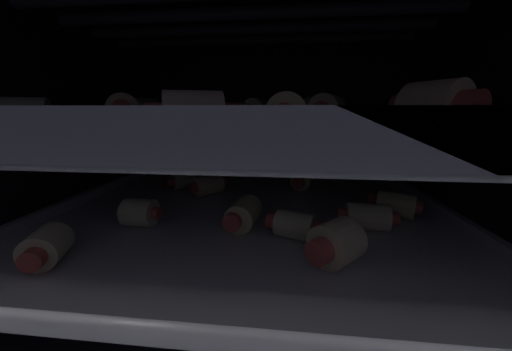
{
  "coord_description": "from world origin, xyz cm",
  "views": [
    {
      "loc": [
        3.78,
        -28.78,
        21.93
      ],
      "look_at": [
        0.0,
        7.36,
        12.89
      ],
      "focal_mm": 18.42,
      "sensor_mm": 36.0,
      "label": 1
    }
  ],
  "objects_px": {
    "pig_in_blanket_lower_2": "(140,213)",
    "pig_in_blanket_upper_11": "(26,113)",
    "pig_in_blanket_lower_0": "(295,225)",
    "pig_in_blanket_lower_7": "(302,179)",
    "baking_tray_lower": "(250,212)",
    "pig_in_blanket_upper_0": "(229,112)",
    "pig_in_blanket_lower_6": "(394,204)",
    "pig_in_blanket_upper_6": "(124,109)",
    "pig_in_blanket_upper_3": "(318,110)",
    "pig_in_blanket_upper_9": "(194,114)",
    "pig_in_blanket_lower_3": "(367,217)",
    "pig_in_blanket_lower_9": "(208,185)",
    "pig_in_blanket_lower_1": "(240,213)",
    "pig_in_blanket_upper_2": "(323,112)",
    "oven_rack_lower": "(250,219)",
    "pig_in_blanket_upper_7": "(433,108)",
    "baking_tray_upper": "(249,127)",
    "heating_element": "(248,13)",
    "pig_in_blanket_upper_1": "(288,113)",
    "pig_in_blanket_upper_10": "(256,110)",
    "pig_in_blanket_lower_8": "(336,243)",
    "oven_rack_upper": "(249,136)",
    "pig_in_blanket_upper_4": "(144,109)",
    "pig_in_blanket_upper_8": "(327,109)",
    "pig_in_blanket_lower_4": "(47,246)",
    "pig_in_blanket_lower_5": "(183,180)"
  },
  "relations": [
    {
      "from": "pig_in_blanket_lower_6",
      "to": "pig_in_blanket_upper_6",
      "type": "distance_m",
      "value": 0.31
    },
    {
      "from": "oven_rack_lower",
      "to": "pig_in_blanket_upper_11",
      "type": "distance_m",
      "value": 0.24
    },
    {
      "from": "pig_in_blanket_lower_7",
      "to": "pig_in_blanket_upper_8",
      "type": "bearing_deg",
      "value": -78.3
    },
    {
      "from": "oven_rack_lower",
      "to": "pig_in_blanket_upper_1",
      "type": "xyz_separation_m",
      "value": [
        0.04,
        -0.1,
        0.12
      ]
    },
    {
      "from": "pig_in_blanket_lower_9",
      "to": "pig_in_blanket_upper_0",
      "type": "relative_size",
      "value": 0.83
    },
    {
      "from": "baking_tray_lower",
      "to": "pig_in_blanket_lower_0",
      "type": "distance_m",
      "value": 0.08
    },
    {
      "from": "pig_in_blanket_lower_0",
      "to": "pig_in_blanket_lower_3",
      "type": "xyz_separation_m",
      "value": [
        0.07,
        0.03,
        0.0
      ]
    },
    {
      "from": "baking_tray_upper",
      "to": "pig_in_blanket_upper_8",
      "type": "bearing_deg",
      "value": 9.59
    },
    {
      "from": "pig_in_blanket_lower_2",
      "to": "pig_in_blanket_upper_11",
      "type": "distance_m",
      "value": 0.13
    },
    {
      "from": "pig_in_blanket_lower_8",
      "to": "pig_in_blanket_lower_3",
      "type": "bearing_deg",
      "value": 57.06
    },
    {
      "from": "pig_in_blanket_upper_2",
      "to": "baking_tray_upper",
      "type": "bearing_deg",
      "value": -129.18
    },
    {
      "from": "pig_in_blanket_lower_4",
      "to": "pig_in_blanket_upper_11",
      "type": "height_order",
      "value": "pig_in_blanket_upper_11"
    },
    {
      "from": "baking_tray_upper",
      "to": "pig_in_blanket_upper_11",
      "type": "distance_m",
      "value": 0.2
    },
    {
      "from": "oven_rack_upper",
      "to": "pig_in_blanket_upper_4",
      "type": "height_order",
      "value": "pig_in_blanket_upper_4"
    },
    {
      "from": "pig_in_blanket_lower_2",
      "to": "pig_in_blanket_lower_3",
      "type": "xyz_separation_m",
      "value": [
        0.23,
        0.02,
        -0.0
      ]
    },
    {
      "from": "pig_in_blanket_lower_6",
      "to": "pig_in_blanket_upper_3",
      "type": "relative_size",
      "value": 1.16
    },
    {
      "from": "pig_in_blanket_lower_4",
      "to": "pig_in_blanket_lower_9",
      "type": "bearing_deg",
      "value": 66.96
    },
    {
      "from": "pig_in_blanket_lower_0",
      "to": "pig_in_blanket_lower_4",
      "type": "relative_size",
      "value": 1.11
    },
    {
      "from": "pig_in_blanket_lower_0",
      "to": "pig_in_blanket_upper_9",
      "type": "distance_m",
      "value": 0.14
    },
    {
      "from": "pig_in_blanket_upper_6",
      "to": "pig_in_blanket_upper_9",
      "type": "xyz_separation_m",
      "value": [
        0.12,
        -0.12,
        -0.0
      ]
    },
    {
      "from": "pig_in_blanket_lower_1",
      "to": "pig_in_blanket_lower_7",
      "type": "height_order",
      "value": "same"
    },
    {
      "from": "pig_in_blanket_lower_0",
      "to": "pig_in_blanket_lower_7",
      "type": "xyz_separation_m",
      "value": [
        0.02,
        0.16,
        0.0
      ]
    },
    {
      "from": "baking_tray_lower",
      "to": "pig_in_blanket_upper_11",
      "type": "height_order",
      "value": "pig_in_blanket_upper_11"
    },
    {
      "from": "pig_in_blanket_lower_7",
      "to": "oven_rack_upper",
      "type": "height_order",
      "value": "oven_rack_upper"
    },
    {
      "from": "pig_in_blanket_upper_3",
      "to": "baking_tray_lower",
      "type": "bearing_deg",
      "value": -141.69
    },
    {
      "from": "pig_in_blanket_upper_4",
      "to": "pig_in_blanket_upper_11",
      "type": "relative_size",
      "value": 1.2
    },
    {
      "from": "pig_in_blanket_lower_4",
      "to": "pig_in_blanket_upper_4",
      "type": "relative_size",
      "value": 0.84
    },
    {
      "from": "pig_in_blanket_lower_2",
      "to": "pig_in_blanket_upper_0",
      "type": "distance_m",
      "value": 0.17
    },
    {
      "from": "pig_in_blanket_upper_3",
      "to": "pig_in_blanket_upper_7",
      "type": "xyz_separation_m",
      "value": [
        0.05,
        -0.17,
        0.0
      ]
    },
    {
      "from": "pig_in_blanket_lower_9",
      "to": "pig_in_blanket_lower_1",
      "type": "bearing_deg",
      "value": -58.29
    },
    {
      "from": "pig_in_blanket_lower_3",
      "to": "pig_in_blanket_lower_6",
      "type": "relative_size",
      "value": 1.05
    },
    {
      "from": "oven_rack_lower",
      "to": "pig_in_blanket_lower_7",
      "type": "height_order",
      "value": "pig_in_blanket_lower_7"
    },
    {
      "from": "pig_in_blanket_upper_8",
      "to": "pig_in_blanket_upper_0",
      "type": "bearing_deg",
      "value": 153.7
    },
    {
      "from": "pig_in_blanket_lower_3",
      "to": "pig_in_blanket_upper_2",
      "type": "height_order",
      "value": "pig_in_blanket_upper_2"
    },
    {
      "from": "heating_element",
      "to": "pig_in_blanket_upper_1",
      "type": "bearing_deg",
      "value": -68.36
    },
    {
      "from": "oven_rack_lower",
      "to": "pig_in_blanket_lower_5",
      "type": "bearing_deg",
      "value": 143.93
    },
    {
      "from": "pig_in_blanket_lower_6",
      "to": "pig_in_blanket_upper_10",
      "type": "relative_size",
      "value": 0.95
    },
    {
      "from": "pig_in_blanket_upper_3",
      "to": "pig_in_blanket_lower_3",
      "type": "bearing_deg",
      "value": -68.09
    },
    {
      "from": "pig_in_blanket_upper_7",
      "to": "pig_in_blanket_upper_6",
      "type": "bearing_deg",
      "value": 160.9
    },
    {
      "from": "pig_in_blanket_lower_9",
      "to": "pig_in_blanket_upper_2",
      "type": "bearing_deg",
      "value": 21.33
    },
    {
      "from": "pig_in_blanket_lower_6",
      "to": "pig_in_blanket_lower_0",
      "type": "bearing_deg",
      "value": -149.15
    },
    {
      "from": "pig_in_blanket_lower_5",
      "to": "pig_in_blanket_lower_2",
      "type": "bearing_deg",
      "value": -87.71
    },
    {
      "from": "pig_in_blanket_lower_8",
      "to": "pig_in_blanket_upper_0",
      "type": "height_order",
      "value": "pig_in_blanket_upper_0"
    },
    {
      "from": "pig_in_blanket_lower_3",
      "to": "pig_in_blanket_upper_11",
      "type": "height_order",
      "value": "pig_in_blanket_upper_11"
    },
    {
      "from": "pig_in_blanket_upper_6",
      "to": "pig_in_blanket_upper_9",
      "type": "relative_size",
      "value": 1.07
    },
    {
      "from": "pig_in_blanket_lower_2",
      "to": "pig_in_blanket_lower_6",
      "type": "bearing_deg",
      "value": 11.86
    },
    {
      "from": "pig_in_blanket_lower_0",
      "to": "pig_in_blanket_lower_6",
      "type": "xyz_separation_m",
      "value": [
        0.11,
        0.07,
        0.0
      ]
    },
    {
      "from": "oven_rack_upper",
      "to": "baking_tray_upper",
      "type": "height_order",
      "value": "baking_tray_upper"
    },
    {
      "from": "pig_in_blanket_upper_1",
      "to": "pig_in_blanket_lower_1",
      "type": "bearing_deg",
      "value": 127.99
    },
    {
      "from": "baking_tray_lower",
      "to": "pig_in_blanket_upper_0",
      "type": "height_order",
      "value": "pig_in_blanket_upper_0"
    }
  ]
}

